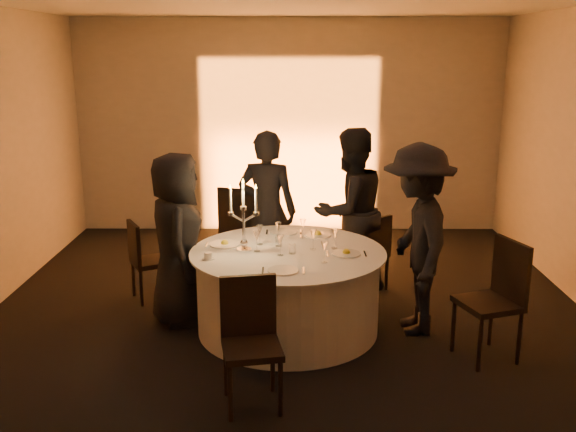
{
  "coord_description": "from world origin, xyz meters",
  "views": [
    {
      "loc": [
        0.03,
        -5.6,
        2.56
      ],
      "look_at": [
        0.0,
        0.2,
        1.05
      ],
      "focal_mm": 40.0,
      "sensor_mm": 36.0,
      "label": 1
    }
  ],
  "objects_px": {
    "guest_left": "(177,239)",
    "guest_back_left": "(267,211)",
    "chair_front": "(250,334)",
    "guest_right": "(417,240)",
    "banquet_table": "(288,290)",
    "guest_back_right": "(350,211)",
    "chair_back_right": "(371,249)",
    "chair_left": "(144,257)",
    "coffee_cup": "(208,256)",
    "chair_right": "(497,293)",
    "candelabra": "(244,226)",
    "chair_back_left": "(242,225)"
  },
  "relations": [
    {
      "from": "guest_left",
      "to": "guest_back_left",
      "type": "height_order",
      "value": "guest_back_left"
    },
    {
      "from": "chair_front",
      "to": "guest_right",
      "type": "relative_size",
      "value": 0.54
    },
    {
      "from": "chair_front",
      "to": "guest_left",
      "type": "height_order",
      "value": "guest_left"
    },
    {
      "from": "banquet_table",
      "to": "guest_back_right",
      "type": "relative_size",
      "value": 1.01
    },
    {
      "from": "chair_back_right",
      "to": "guest_back_left",
      "type": "bearing_deg",
      "value": -43.09
    },
    {
      "from": "chair_left",
      "to": "coffee_cup",
      "type": "xyz_separation_m",
      "value": [
        0.8,
        -0.98,
        0.33
      ]
    },
    {
      "from": "chair_right",
      "to": "guest_left",
      "type": "bearing_deg",
      "value": -123.73
    },
    {
      "from": "chair_back_right",
      "to": "guest_right",
      "type": "xyz_separation_m",
      "value": [
        0.28,
        -1.02,
        0.41
      ]
    },
    {
      "from": "chair_left",
      "to": "chair_front",
      "type": "relative_size",
      "value": 0.89
    },
    {
      "from": "guest_left",
      "to": "chair_front",
      "type": "bearing_deg",
      "value": -162.47
    },
    {
      "from": "guest_back_left",
      "to": "guest_back_right",
      "type": "bearing_deg",
      "value": -172.68
    },
    {
      "from": "chair_back_right",
      "to": "chair_front",
      "type": "height_order",
      "value": "chair_front"
    },
    {
      "from": "guest_left",
      "to": "candelabra",
      "type": "bearing_deg",
      "value": -116.36
    },
    {
      "from": "chair_back_left",
      "to": "candelabra",
      "type": "distance_m",
      "value": 1.56
    },
    {
      "from": "chair_left",
      "to": "guest_back_left",
      "type": "height_order",
      "value": "guest_back_left"
    },
    {
      "from": "chair_right",
      "to": "guest_back_left",
      "type": "distance_m",
      "value": 2.59
    },
    {
      "from": "chair_left",
      "to": "guest_back_right",
      "type": "distance_m",
      "value": 2.21
    },
    {
      "from": "guest_back_right",
      "to": "coffee_cup",
      "type": "xyz_separation_m",
      "value": [
        -1.35,
        -1.26,
        -0.09
      ]
    },
    {
      "from": "chair_right",
      "to": "guest_right",
      "type": "xyz_separation_m",
      "value": [
        -0.59,
        0.54,
        0.3
      ]
    },
    {
      "from": "chair_back_left",
      "to": "candelabra",
      "type": "height_order",
      "value": "candelabra"
    },
    {
      "from": "guest_back_right",
      "to": "candelabra",
      "type": "xyz_separation_m",
      "value": [
        -1.06,
        -1.0,
        0.12
      ]
    },
    {
      "from": "chair_front",
      "to": "candelabra",
      "type": "xyz_separation_m",
      "value": [
        -0.13,
        1.28,
        0.47
      ]
    },
    {
      "from": "guest_back_right",
      "to": "banquet_table",
      "type": "bearing_deg",
      "value": 24.35
    },
    {
      "from": "chair_right",
      "to": "guest_right",
      "type": "bearing_deg",
      "value": -151.19
    },
    {
      "from": "chair_back_left",
      "to": "chair_right",
      "type": "height_order",
      "value": "chair_back_left"
    },
    {
      "from": "guest_left",
      "to": "coffee_cup",
      "type": "height_order",
      "value": "guest_left"
    },
    {
      "from": "chair_left",
      "to": "coffee_cup",
      "type": "distance_m",
      "value": 1.3
    },
    {
      "from": "chair_left",
      "to": "guest_left",
      "type": "height_order",
      "value": "guest_left"
    },
    {
      "from": "guest_left",
      "to": "guest_right",
      "type": "relative_size",
      "value": 0.93
    },
    {
      "from": "chair_front",
      "to": "coffee_cup",
      "type": "distance_m",
      "value": 1.14
    },
    {
      "from": "chair_back_left",
      "to": "guest_right",
      "type": "xyz_separation_m",
      "value": [
        1.72,
        -1.53,
        0.28
      ]
    },
    {
      "from": "guest_back_left",
      "to": "candelabra",
      "type": "relative_size",
      "value": 2.58
    },
    {
      "from": "guest_right",
      "to": "coffee_cup",
      "type": "bearing_deg",
      "value": -83.57
    },
    {
      "from": "banquet_table",
      "to": "guest_left",
      "type": "bearing_deg",
      "value": 169.54
    },
    {
      "from": "guest_left",
      "to": "guest_back_left",
      "type": "distance_m",
      "value": 1.21
    },
    {
      "from": "guest_back_right",
      "to": "guest_right",
      "type": "height_order",
      "value": "guest_back_right"
    },
    {
      "from": "banquet_table",
      "to": "chair_back_left",
      "type": "bearing_deg",
      "value": 109.72
    },
    {
      "from": "guest_left",
      "to": "candelabra",
      "type": "xyz_separation_m",
      "value": [
        0.65,
        -0.18,
        0.18
      ]
    },
    {
      "from": "chair_back_left",
      "to": "guest_left",
      "type": "distance_m",
      "value": 1.43
    },
    {
      "from": "chair_front",
      "to": "chair_back_left",
      "type": "bearing_deg",
      "value": 84.97
    },
    {
      "from": "chair_left",
      "to": "chair_right",
      "type": "height_order",
      "value": "chair_right"
    },
    {
      "from": "chair_left",
      "to": "chair_right",
      "type": "relative_size",
      "value": 0.83
    },
    {
      "from": "chair_back_right",
      "to": "chair_front",
      "type": "bearing_deg",
      "value": 23.98
    },
    {
      "from": "banquet_table",
      "to": "guest_right",
      "type": "relative_size",
      "value": 1.02
    },
    {
      "from": "banquet_table",
      "to": "coffee_cup",
      "type": "distance_m",
      "value": 0.85
    },
    {
      "from": "guest_back_left",
      "to": "guest_back_right",
      "type": "height_order",
      "value": "guest_back_right"
    },
    {
      "from": "chair_left",
      "to": "coffee_cup",
      "type": "bearing_deg",
      "value": -168.75
    },
    {
      "from": "banquet_table",
      "to": "chair_front",
      "type": "relative_size",
      "value": 1.89
    },
    {
      "from": "chair_left",
      "to": "chair_back_left",
      "type": "height_order",
      "value": "chair_back_left"
    },
    {
      "from": "chair_front",
      "to": "chair_right",
      "type": "bearing_deg",
      "value": 8.95
    }
  ]
}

